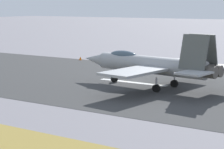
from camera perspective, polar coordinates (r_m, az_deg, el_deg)
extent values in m
plane|color=gray|center=(47.22, 2.11, -0.98)|extent=(400.00, 400.00, 0.00)
cube|color=#393A3A|center=(47.22, 2.11, -0.97)|extent=(240.00, 26.00, 0.02)
cube|color=white|center=(46.94, 2.70, -1.02)|extent=(8.00, 0.70, 0.00)
cylinder|color=#989B9E|center=(43.90, 5.01, 1.24)|extent=(12.27, 3.21, 1.76)
cone|color=#989B9E|center=(48.52, -2.26, 2.01)|extent=(2.96, 1.82, 1.49)
ellipsoid|color=#3F5160|center=(45.84, 1.50, 2.43)|extent=(3.71, 1.53, 1.10)
cylinder|color=#47423D|center=(40.23, 11.86, 0.36)|extent=(2.32, 1.36, 1.10)
cylinder|color=#47423D|center=(41.20, 12.58, 0.54)|extent=(2.32, 1.36, 1.10)
cube|color=#989B9E|center=(40.05, 2.84, 0.37)|extent=(4.15, 6.79, 0.24)
cube|color=#989B9E|center=(46.79, 8.87, 1.52)|extent=(4.15, 6.79, 0.24)
cube|color=#989B9E|center=(38.61, 10.57, 0.19)|extent=(2.72, 3.07, 0.16)
cube|color=#989B9E|center=(42.82, 13.72, 0.95)|extent=(2.72, 3.07, 0.16)
cube|color=#4B4E4C|center=(40.15, 10.52, 2.84)|extent=(2.70, 1.25, 3.14)
cube|color=#4B4E4C|center=(41.73, 11.74, 3.03)|extent=(2.70, 1.25, 3.14)
cylinder|color=silver|center=(46.93, 0.29, -0.17)|extent=(0.18, 0.18, 1.40)
cylinder|color=black|center=(46.98, 0.29, -0.56)|extent=(0.79, 0.39, 0.76)
cylinder|color=silver|center=(41.84, 5.75, -1.35)|extent=(0.18, 0.18, 1.40)
cylinder|color=black|center=(41.90, 5.74, -1.78)|extent=(0.79, 0.39, 0.76)
cylinder|color=silver|center=(44.49, 8.06, -0.77)|extent=(0.18, 0.18, 1.40)
cylinder|color=black|center=(44.55, 8.05, -1.17)|extent=(0.79, 0.39, 0.76)
cone|color=orange|center=(58.23, 7.65, 1.13)|extent=(0.44, 0.44, 0.55)
cone|color=orange|center=(65.86, -4.10, 2.10)|extent=(0.44, 0.44, 0.55)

